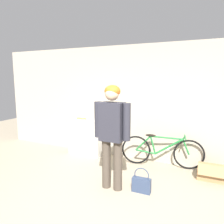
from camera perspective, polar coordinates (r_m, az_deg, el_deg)
The scene contains 7 objects.
wall_back at distance 4.93m, azimuth 8.78°, elevation 2.16°, with size 8.00×0.07×2.60m.
side_shelf at distance 5.45m, azimuth -6.65°, elevation -6.41°, with size 0.83×0.37×0.87m.
person at distance 3.59m, azimuth 0.01°, elevation -4.22°, with size 0.64×0.26×1.76m.
bicycle at distance 4.81m, azimuth 12.80°, elevation -9.83°, with size 1.71×0.46×0.70m.
banana at distance 5.37m, azimuth -7.96°, elevation -1.66°, with size 0.32×0.09×0.04m.
handbag at distance 3.81m, azimuth 7.70°, elevation -18.15°, with size 0.31×0.10×0.42m.
cardboard_box at distance 4.63m, azimuth 24.79°, elevation -14.19°, with size 0.52×0.45×0.31m.
Camera 1 is at (1.36, -2.17, 1.87)m, focal length 35.00 mm.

